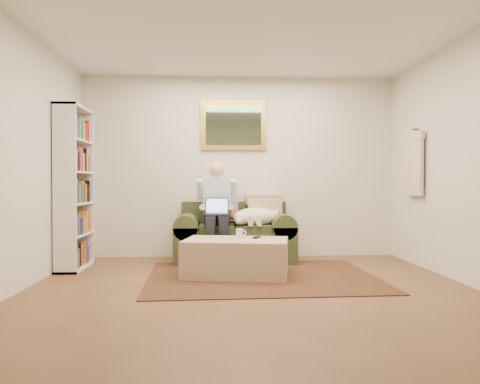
{
  "coord_description": "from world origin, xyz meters",
  "views": [
    {
      "loc": [
        -0.34,
        -4.27,
        1.05
      ],
      "look_at": [
        -0.05,
        1.53,
        0.95
      ],
      "focal_mm": 35.0,
      "sensor_mm": 36.0,
      "label": 1
    }
  ],
  "objects": [
    {
      "name": "rug",
      "position": [
        0.17,
        0.96,
        0.01
      ],
      "size": [
        2.61,
        2.12,
        0.01
      ],
      "primitive_type": "cube",
      "rotation": [
        0.0,
        0.0,
        0.04
      ],
      "color": "#311E13",
      "rests_on": "room_shell"
    },
    {
      "name": "sofa",
      "position": [
        -0.09,
        2.06,
        0.28
      ],
      "size": [
        1.6,
        0.81,
        0.96
      ],
      "color": "#3D4625",
      "rests_on": "room_shell"
    },
    {
      "name": "wall_mirror",
      "position": [
        -0.09,
        2.47,
        1.9
      ],
      "size": [
        0.94,
        0.04,
        0.72
      ],
      "color": "gold",
      "rests_on": "room_shell"
    },
    {
      "name": "sleeping_dog",
      "position": [
        0.19,
        1.98,
        0.61
      ],
      "size": [
        0.66,
        0.41,
        0.24
      ],
      "primitive_type": null,
      "color": "white",
      "rests_on": "sofa"
    },
    {
      "name": "tv_remote",
      "position": [
        0.13,
        1.12,
        0.43
      ],
      "size": [
        0.11,
        0.16,
        0.02
      ],
      "primitive_type": "cube",
      "rotation": [
        0.0,
        0.0,
        -0.41
      ],
      "color": "black",
      "rests_on": "ottoman"
    },
    {
      "name": "coffee_mug",
      "position": [
        -0.07,
        1.22,
        0.47
      ],
      "size": [
        0.08,
        0.08,
        0.1
      ],
      "primitive_type": "cylinder",
      "color": "white",
      "rests_on": "ottoman"
    },
    {
      "name": "bookshelf",
      "position": [
        -2.1,
        1.6,
        1.0
      ],
      "size": [
        0.28,
        0.8,
        2.0
      ],
      "primitive_type": null,
      "color": "white",
      "rests_on": "room_shell"
    },
    {
      "name": "hanging_shirt",
      "position": [
        2.19,
        1.6,
        1.35
      ],
      "size": [
        0.06,
        0.52,
        0.9
      ],
      "primitive_type": null,
      "color": "beige",
      "rests_on": "room_shell"
    },
    {
      "name": "ottoman",
      "position": [
        -0.12,
        1.02,
        0.21
      ],
      "size": [
        1.27,
        0.92,
        0.42
      ],
      "primitive_type": "cube",
      "rotation": [
        0.0,
        0.0,
        -0.17
      ],
      "color": "tan",
      "rests_on": "room_shell"
    },
    {
      "name": "seated_man",
      "position": [
        -0.33,
        1.91,
        0.67
      ],
      "size": [
        0.53,
        0.75,
        1.34
      ],
      "primitive_type": null,
      "color": "#8CB3D8",
      "rests_on": "sofa"
    },
    {
      "name": "room_shell",
      "position": [
        0.0,
        0.35,
        1.3
      ],
      "size": [
        4.51,
        5.0,
        2.61
      ],
      "color": "brown",
      "rests_on": "ground"
    },
    {
      "name": "laptop",
      "position": [
        -0.33,
        1.85,
        0.7
      ],
      "size": [
        0.31,
        0.25,
        0.22
      ],
      "color": "black",
      "rests_on": "seated_man"
    }
  ]
}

